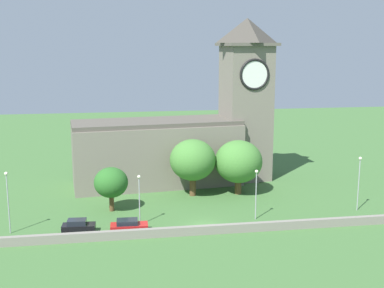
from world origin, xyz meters
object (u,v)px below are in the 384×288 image
tree_riverside_west (111,183)px  tree_churchyard (193,160)px  church (189,133)px  streetlamp_east_mid (359,175)px  streetlamp_west_end (8,193)px  streetlamp_west_mid (139,192)px  streetlamp_central (256,186)px  car_red (129,226)px  car_black (78,226)px  tree_by_tower (239,162)px

tree_riverside_west → tree_churchyard: size_ratio=0.71×
church → streetlamp_east_mid: church is taller
streetlamp_west_end → streetlamp_west_mid: bearing=1.5°
streetlamp_west_end → streetlamp_central: bearing=0.2°
car_red → streetlamp_east_mid: (32.33, 3.34, 4.27)m
car_black → streetlamp_east_mid: 38.87m
tree_by_tower → tree_churchyard: bearing=177.9°
streetlamp_central → tree_riverside_west: size_ratio=1.08×
car_black → streetlamp_east_mid: (38.55, 2.56, 4.23)m
church → tree_churchyard: church is taller
car_red → streetlamp_east_mid: size_ratio=0.61×
car_black → tree_riverside_west: tree_riverside_west is taller
car_black → streetlamp_west_end: bearing=171.8°
church → tree_by_tower: bearing=-52.3°
streetlamp_west_end → tree_by_tower: bearing=20.2°
tree_churchyard → tree_by_tower: tree_churchyard is taller
streetlamp_west_end → tree_by_tower: 34.35m
streetlamp_east_mid → streetlamp_central: bearing=-175.3°
car_red → streetlamp_west_mid: 4.64m
tree_riverside_west → tree_by_tower: bearing=14.8°
car_red → streetlamp_central: 17.57m
car_red → tree_riverside_west: size_ratio=0.75×
tree_riverside_west → streetlamp_east_mid: bearing=-8.8°
streetlamp_central → streetlamp_east_mid: streetlamp_east_mid is taller
streetlamp_west_mid → tree_riverside_west: 7.20m
car_black → streetlamp_west_mid: 8.71m
car_black → church: bearing=51.2°
streetlamp_east_mid → tree_by_tower: 18.07m
streetlamp_west_mid → tree_churchyard: (8.91, 11.71, 1.16)m
church → car_black: size_ratio=8.24×
church → tree_by_tower: (6.54, -8.45, -3.23)m
streetlamp_east_mid → tree_riverside_west: streetlamp_east_mid is taller
car_red → streetlamp_west_mid: bearing=57.6°
church → car_red: (-11.10, -22.31, -7.58)m
car_black → streetlamp_west_end: (-8.38, 1.21, 4.30)m
car_black → tree_riverside_west: bearing=62.1°
streetlamp_west_end → streetlamp_central: 31.65m
streetlamp_central → tree_riverside_west: 20.19m
church → tree_churchyard: size_ratio=3.88×
car_black → car_red: (6.22, -0.78, -0.04)m
car_black → streetlamp_west_mid: size_ratio=0.63×
car_red → streetlamp_central: streetlamp_central is taller
car_red → tree_riverside_west: 9.47m
car_black → streetlamp_east_mid: streetlamp_east_mid is taller
church → streetlamp_west_end: 32.92m
car_red → streetlamp_west_end: 15.36m
car_black → streetlamp_west_mid: bearing=11.9°
car_red → streetlamp_west_mid: size_ratio=0.71×
car_black → streetlamp_central: (23.26, 1.32, 3.71)m
streetlamp_central → tree_riverside_west: (-19.09, 6.55, -0.45)m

